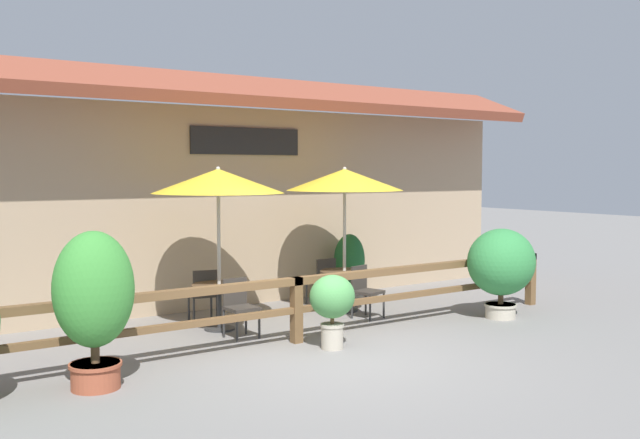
{
  "coord_description": "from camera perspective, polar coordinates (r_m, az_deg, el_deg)",
  "views": [
    {
      "loc": [
        -5.45,
        -7.45,
        2.49
      ],
      "look_at": [
        0.74,
        1.52,
        1.72
      ],
      "focal_mm": 40.0,
      "sensor_mm": 36.0,
      "label": 1
    }
  ],
  "objects": [
    {
      "name": "chair_near_wallside",
      "position": [
        11.8,
        -9.3,
        -5.77
      ],
      "size": [
        0.5,
        0.5,
        0.87
      ],
      "rotation": [
        0.0,
        0.0,
        2.94
      ],
      "color": "#332D28",
      "rests_on": "ground"
    },
    {
      "name": "potted_plant_tall_tropical",
      "position": [
        12.29,
        14.3,
        -3.49
      ],
      "size": [
        1.19,
        1.07,
        1.5
      ],
      "color": "#B7AD99",
      "rests_on": "ground"
    },
    {
      "name": "patio_railing",
      "position": [
        10.26,
        -1.9,
        -6.05
      ],
      "size": [
        10.4,
        0.14,
        0.95
      ],
      "color": "brown",
      "rests_on": "ground"
    },
    {
      "name": "chair_middle_streetside",
      "position": [
        12.02,
        3.61,
        -5.55
      ],
      "size": [
        0.51,
        0.51,
        0.87
      ],
      "rotation": [
        0.0,
        0.0,
        0.25
      ],
      "color": "#332D28",
      "rests_on": "ground"
    },
    {
      "name": "dining_table_near",
      "position": [
        11.21,
        -8.06,
        -5.88
      ],
      "size": [
        0.86,
        0.86,
        0.71
      ],
      "color": "#4C3826",
      "rests_on": "ground"
    },
    {
      "name": "patio_umbrella_near",
      "position": [
        11.05,
        -8.15,
        3.04
      ],
      "size": [
        2.04,
        2.04,
        2.54
      ],
      "color": "#B7B2A8",
      "rests_on": "ground"
    },
    {
      "name": "potted_plant_entrance_palm",
      "position": [
        9.92,
        0.99,
        -6.62
      ],
      "size": [
        0.65,
        0.59,
        1.03
      ],
      "color": "#B7AD99",
      "rests_on": "ground"
    },
    {
      "name": "dining_table_middle",
      "position": [
        12.56,
        1.96,
        -4.78
      ],
      "size": [
        0.86,
        0.86,
        0.71
      ],
      "color": "#4C3826",
      "rests_on": "ground"
    },
    {
      "name": "potted_plant_corner_fern",
      "position": [
        13.9,
        2.37,
        -3.78
      ],
      "size": [
        0.62,
        0.6,
        1.24
      ],
      "color": "#B7AD99",
      "rests_on": "ground"
    },
    {
      "name": "chair_middle_wallside",
      "position": [
        13.09,
        0.2,
        -4.75
      ],
      "size": [
        0.44,
        0.44,
        0.87
      ],
      "rotation": [
        0.0,
        0.0,
        3.09
      ],
      "color": "#332D28",
      "rests_on": "ground"
    },
    {
      "name": "patio_umbrella_middle",
      "position": [
        12.41,
        1.98,
        3.19
      ],
      "size": [
        2.04,
        2.04,
        2.54
      ],
      "color": "#B7B2A8",
      "rests_on": "ground"
    },
    {
      "name": "building_facade",
      "position": [
        12.78,
        -9.33,
        2.52
      ],
      "size": [
        14.28,
        1.49,
        4.23
      ],
      "color": "tan",
      "rests_on": "ground"
    },
    {
      "name": "ground_plane",
      "position": [
        9.56,
        1.58,
        -11.06
      ],
      "size": [
        60.0,
        60.0,
        0.0
      ],
      "primitive_type": "plane",
      "color": "slate"
    },
    {
      "name": "chair_near_streetside",
      "position": [
        10.69,
        -6.49,
        -6.77
      ],
      "size": [
        0.44,
        0.44,
        0.87
      ],
      "rotation": [
        0.0,
        0.0,
        0.04
      ],
      "color": "#332D28",
      "rests_on": "ground"
    },
    {
      "name": "potted_plant_broad_leaf",
      "position": [
        8.47,
        -17.63,
        -5.98
      ],
      "size": [
        0.91,
        0.82,
        1.8
      ],
      "color": "#9E4C33",
      "rests_on": "ground"
    }
  ]
}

